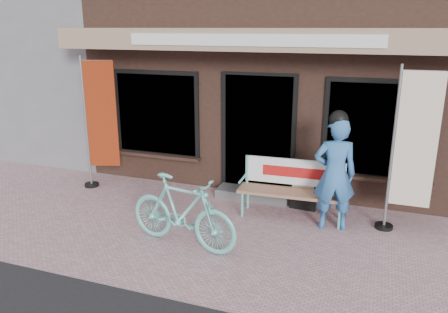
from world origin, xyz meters
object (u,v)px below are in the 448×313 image
at_px(nobori_red, 99,122).
at_px(nobori_cream, 411,149).
at_px(menu_stand, 304,185).
at_px(bench, 293,184).
at_px(person, 335,172).
at_px(bicycle, 182,212).

xyz_separation_m(nobori_red, nobori_cream, (5.32, -0.12, 0.00)).
bearing_deg(nobori_red, menu_stand, -16.44).
height_order(bench, menu_stand, bench).
height_order(person, bicycle, person).
bearing_deg(bench, nobori_red, 175.07).
distance_m(bicycle, nobori_red, 3.03).
bearing_deg(menu_stand, nobori_cream, -5.77).
xyz_separation_m(person, menu_stand, (-0.53, 0.54, -0.45)).
distance_m(bicycle, menu_stand, 2.27).
bearing_deg(menu_stand, person, -40.92).
distance_m(bench, nobori_red, 3.73).
height_order(person, nobori_cream, nobori_cream).
bearing_deg(bench, bicycle, -131.86).
distance_m(bench, menu_stand, 0.35).
relative_size(nobori_red, menu_stand, 2.85).
relative_size(person, menu_stand, 2.10).
distance_m(bench, bicycle, 1.95).
bearing_deg(nobori_red, bench, -21.14).
distance_m(nobori_red, nobori_cream, 5.32).
distance_m(person, nobori_cream, 1.11).
height_order(bench, person, person).
distance_m(nobori_red, menu_stand, 3.88).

